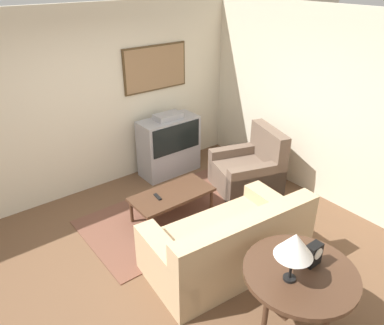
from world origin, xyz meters
The scene contains 12 objects.
ground_plane centered at (0.00, 0.00, 0.00)m, with size 12.00×12.00×0.00m, color brown.
wall_back centered at (0.02, 2.13, 1.36)m, with size 12.00×0.10×2.70m.
wall_right centered at (2.63, 0.00, 1.35)m, with size 0.06×12.00×2.70m.
area_rug centered at (0.62, 0.70, 0.01)m, with size 2.58×1.45×0.01m.
tv centered at (1.24, 1.77, 0.49)m, with size 0.98×0.46×1.04m.
couch centered at (0.48, -0.50, 0.30)m, with size 1.89×1.13×0.87m.
armchair centered at (1.91, 0.59, 0.30)m, with size 1.13×1.09×0.96m.
coffee_table centered at (0.53, 0.68, 0.35)m, with size 1.12×0.55×0.38m.
console_table centered at (0.37, -1.53, 0.67)m, with size 1.01×1.01×0.74m.
table_lamp centered at (0.21, -1.52, 1.11)m, with size 0.32×0.32×0.48m.
mantel_clock centered at (0.52, -1.52, 0.85)m, with size 0.15×0.10×0.21m.
remote centered at (0.31, 0.71, 0.39)m, with size 0.06×0.16×0.02m.
Camera 1 is at (-1.89, -2.87, 3.10)m, focal length 35.00 mm.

